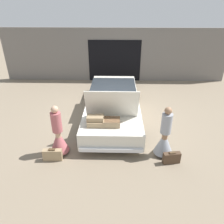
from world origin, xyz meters
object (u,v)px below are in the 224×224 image
Objects in this scene: car at (113,103)px; suitcase_beside_right_person at (172,158)px; person_left at (58,137)px; person_right at (164,138)px; suitcase_beside_left_person at (53,155)px.

suitcase_beside_right_person is at bearing -58.34° from car.
car is at bearing 121.66° from suitcase_beside_right_person.
person_left is 3.10× the size of suitcase_beside_right_person.
suitcase_beside_left_person is (-3.23, -0.34, -0.39)m from person_right.
person_right is 3.27m from suitcase_beside_left_person.
person_right reaches higher than suitcase_beside_left_person.
person_right is at bearing 114.55° from suitcase_beside_right_person.
person_left is 0.99× the size of person_right.
suitcase_beside_left_person is 3.41m from suitcase_beside_right_person.
suitcase_beside_right_person is (1.73, -2.81, -0.37)m from car.
car is 3.34× the size of person_left.
person_left is at bearing 69.94° from suitcase_beside_left_person.
person_left is 2.88× the size of suitcase_beside_left_person.
car reaches higher than person_left.
car is at bearing 143.76° from person_left.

